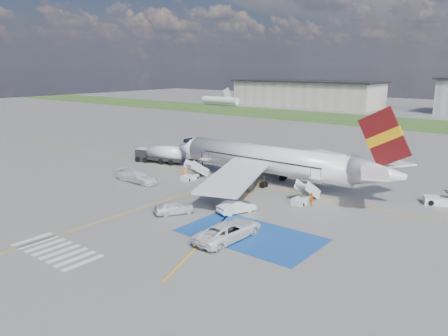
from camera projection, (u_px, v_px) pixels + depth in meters
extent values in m
plane|color=#60605E|center=(201.00, 206.00, 52.45)|extent=(400.00, 400.00, 0.00)
cube|color=#2D4C1E|center=(420.00, 125.00, 124.99)|extent=(400.00, 30.00, 0.01)
cube|color=gold|center=(257.00, 185.00, 61.62)|extent=(120.00, 0.20, 0.01)
cube|color=gold|center=(107.00, 219.00, 47.84)|extent=(0.20, 60.00, 0.01)
cube|color=gold|center=(257.00, 185.00, 61.62)|extent=(20.71, 56.45, 0.01)
cube|color=navy|center=(250.00, 235.00, 43.36)|extent=(14.00, 8.00, 0.01)
cube|color=silver|center=(32.00, 239.00, 42.33)|extent=(0.60, 4.00, 0.01)
cube|color=silver|center=(39.00, 242.00, 41.61)|extent=(0.60, 4.00, 0.01)
cube|color=silver|center=(46.00, 245.00, 40.88)|extent=(0.60, 4.00, 0.01)
cube|color=silver|center=(53.00, 249.00, 40.16)|extent=(0.60, 4.00, 0.01)
cube|color=silver|center=(60.00, 252.00, 39.43)|extent=(0.60, 4.00, 0.01)
cube|color=silver|center=(67.00, 255.00, 38.71)|extent=(0.60, 4.00, 0.01)
cube|color=silver|center=(75.00, 259.00, 37.98)|extent=(0.60, 4.00, 0.01)
cube|color=silver|center=(83.00, 263.00, 37.26)|extent=(0.60, 4.00, 0.01)
cube|color=#A0968A|center=(306.00, 94.00, 183.80)|extent=(60.00, 22.00, 10.00)
cylinder|color=silver|center=(265.00, 159.00, 62.37)|extent=(26.00, 3.90, 3.90)
cone|color=silver|center=(188.00, 147.00, 71.43)|extent=(4.00, 3.90, 3.90)
cube|color=black|center=(191.00, 141.00, 70.83)|extent=(1.67, 1.90, 0.82)
cone|color=silver|center=(379.00, 173.00, 52.49)|extent=(6.50, 3.90, 3.90)
cube|color=silver|center=(235.00, 176.00, 55.41)|extent=(9.86, 15.95, 1.40)
cube|color=silver|center=(300.00, 155.00, 68.39)|extent=(9.86, 15.95, 1.40)
cylinder|color=#38383A|center=(242.00, 181.00, 58.55)|extent=(3.40, 2.10, 2.10)
cylinder|color=#38383A|center=(285.00, 166.00, 67.10)|extent=(3.40, 2.10, 2.10)
cube|color=#550E0F|center=(384.00, 137.00, 51.30)|extent=(6.62, 0.30, 7.45)
cube|color=orange|center=(384.00, 137.00, 51.30)|extent=(4.36, 0.40, 3.08)
cube|color=silver|center=(375.00, 173.00, 49.52)|extent=(4.73, 5.95, 0.49)
cube|color=silver|center=(393.00, 164.00, 54.41)|extent=(4.73, 5.95, 0.49)
cube|color=black|center=(258.00, 159.00, 60.79)|extent=(19.50, 0.04, 0.18)
cube|color=black|center=(273.00, 155.00, 63.78)|extent=(19.50, 0.04, 0.18)
cube|color=silver|center=(197.00, 168.00, 65.38)|extent=(1.40, 3.73, 2.32)
cube|color=silver|center=(205.00, 159.00, 66.59)|extent=(1.40, 1.00, 0.12)
cylinder|color=black|center=(201.00, 155.00, 66.89)|extent=(0.06, 0.06, 1.10)
cylinder|color=black|center=(208.00, 156.00, 66.05)|extent=(0.06, 0.06, 1.10)
cube|color=silver|center=(190.00, 177.00, 64.41)|extent=(1.60, 2.40, 0.70)
cube|color=silver|center=(308.00, 189.00, 54.21)|extent=(1.40, 3.73, 2.32)
cube|color=silver|center=(315.00, 178.00, 55.42)|extent=(1.40, 1.00, 0.12)
cylinder|color=black|center=(310.00, 173.00, 55.72)|extent=(0.06, 0.06, 1.10)
cylinder|color=black|center=(320.00, 175.00, 54.87)|extent=(0.06, 0.06, 1.10)
cube|color=silver|center=(301.00, 201.00, 53.24)|extent=(1.60, 2.40, 0.70)
cube|color=black|center=(144.00, 155.00, 76.79)|extent=(2.73, 2.73, 2.24)
cylinder|color=silver|center=(166.00, 152.00, 74.83)|extent=(6.96, 3.85, 2.24)
cube|color=black|center=(167.00, 159.00, 75.08)|extent=(6.96, 3.85, 0.49)
cube|color=silver|center=(195.00, 165.00, 70.37)|extent=(2.21, 1.53, 1.43)
cube|color=black|center=(194.00, 160.00, 70.19)|extent=(2.09, 1.42, 0.12)
cube|color=silver|center=(448.00, 201.00, 52.71)|extent=(5.69, 3.85, 0.90)
imported|color=silver|center=(174.00, 207.00, 49.43)|extent=(3.86, 4.84, 1.55)
imported|color=silver|center=(237.00, 207.00, 49.76)|extent=(3.02, 4.82, 1.50)
imported|color=white|center=(229.00, 228.00, 42.13)|extent=(3.03, 6.26, 2.32)
imported|color=silver|center=(137.00, 175.00, 62.88)|extent=(5.58, 2.32, 2.18)
imported|color=orange|center=(185.00, 173.00, 64.84)|extent=(0.69, 0.56, 1.63)
imported|color=orange|center=(195.00, 170.00, 66.98)|extent=(0.87, 0.93, 1.54)
imported|color=orange|center=(312.00, 199.00, 52.45)|extent=(0.42, 0.94, 1.57)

